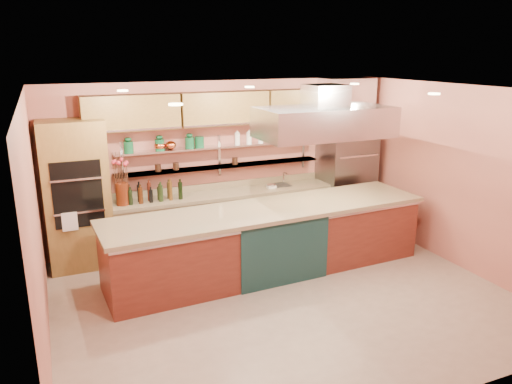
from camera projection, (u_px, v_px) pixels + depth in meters
name	position (u px, v px, depth m)	size (l,w,h in m)	color
floor	(283.00, 297.00, 6.90)	(6.00, 5.00, 0.02)	gray
ceiling	(287.00, 91.00, 6.14)	(6.00, 5.00, 0.02)	black
wall_back	(222.00, 162.00, 8.73)	(6.00, 0.04, 2.80)	#BB6958
wall_front	(413.00, 275.00, 4.31)	(6.00, 0.04, 2.80)	#BB6958
wall_left	(36.00, 231.00, 5.39)	(0.04, 5.00, 2.80)	#BB6958
wall_right	(460.00, 177.00, 7.65)	(0.04, 5.00, 2.80)	#BB6958
oven_stack	(77.00, 196.00, 7.59)	(0.95, 0.64, 2.30)	olive
refrigerator	(346.00, 173.00, 9.40)	(0.95, 0.72, 2.10)	slate
back_counter	(226.00, 218.00, 8.70)	(3.84, 0.64, 0.93)	#9F895F
wall_shelf_lower	(221.00, 166.00, 8.61)	(3.60, 0.26, 0.03)	silver
wall_shelf_upper	(221.00, 146.00, 8.52)	(3.60, 0.26, 0.03)	silver
upper_cabinets	(224.00, 108.00, 8.31)	(4.60, 0.36, 0.55)	olive
range_hood	(324.00, 122.00, 7.43)	(2.00, 1.00, 0.45)	silver
ceiling_downlights	(280.00, 92.00, 6.32)	(4.00, 2.80, 0.02)	#FFE5A5
island	(269.00, 240.00, 7.56)	(4.87, 1.06, 1.02)	maroon
flower_vase	(122.00, 194.00, 7.83)	(0.20, 0.20, 0.36)	#5A1F0D
oil_bottle_cluster	(155.00, 192.00, 8.03)	(0.93, 0.26, 0.30)	black
kitchen_scale	(271.00, 186.00, 8.84)	(0.15, 0.11, 0.08)	silver
bar_faucet	(284.00, 179.00, 9.02)	(0.03, 0.03, 0.23)	silver
copper_kettle	(171.00, 145.00, 8.17)	(0.18, 0.18, 0.14)	#D25B30
green_canister	(200.00, 142.00, 8.35)	(0.15, 0.15, 0.18)	#104D2A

